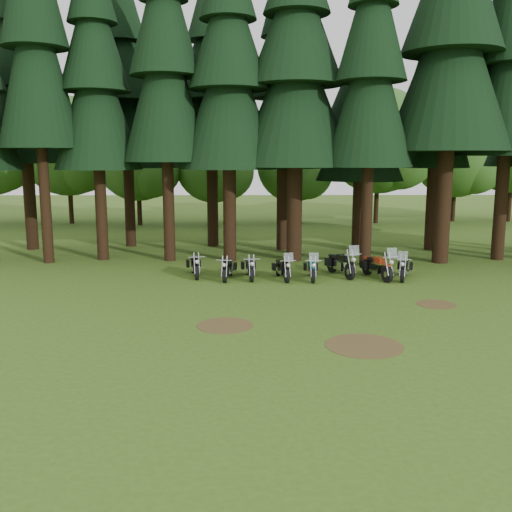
{
  "coord_description": "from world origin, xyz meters",
  "views": [
    {
      "loc": [
        -2.24,
        -19.3,
        5.24
      ],
      "look_at": [
        -1.93,
        5.0,
        1.0
      ],
      "focal_mm": 40.0,
      "sensor_mm": 36.0,
      "label": 1
    }
  ],
  "objects_px": {
    "motorcycle_1": "(228,269)",
    "motorcycle_7": "(404,268)",
    "motorcycle_0": "(195,266)",
    "motorcycle_2": "(250,268)",
    "motorcycle_4": "(312,269)",
    "motorcycle_5": "(341,265)",
    "motorcycle_3": "(283,269)",
    "motorcycle_6": "(377,267)"
  },
  "relations": [
    {
      "from": "motorcycle_4",
      "to": "motorcycle_6",
      "type": "bearing_deg",
      "value": 4.09
    },
    {
      "from": "motorcycle_3",
      "to": "motorcycle_4",
      "type": "distance_m",
      "value": 1.26
    },
    {
      "from": "motorcycle_4",
      "to": "motorcycle_5",
      "type": "xyz_separation_m",
      "value": [
        1.37,
        0.68,
        0.07
      ]
    },
    {
      "from": "motorcycle_3",
      "to": "motorcycle_6",
      "type": "relative_size",
      "value": 0.88
    },
    {
      "from": "motorcycle_3",
      "to": "motorcycle_5",
      "type": "xyz_separation_m",
      "value": [
        2.63,
        0.65,
        0.08
      ]
    },
    {
      "from": "motorcycle_0",
      "to": "motorcycle_2",
      "type": "xyz_separation_m",
      "value": [
        2.43,
        -0.46,
        -0.01
      ]
    },
    {
      "from": "motorcycle_3",
      "to": "motorcycle_4",
      "type": "relative_size",
      "value": 0.99
    },
    {
      "from": "motorcycle_5",
      "to": "motorcycle_4",
      "type": "bearing_deg",
      "value": -171.96
    },
    {
      "from": "motorcycle_2",
      "to": "motorcycle_7",
      "type": "bearing_deg",
      "value": -7.89
    },
    {
      "from": "motorcycle_2",
      "to": "motorcycle_7",
      "type": "xyz_separation_m",
      "value": [
        6.7,
        -0.23,
        0.02
      ]
    },
    {
      "from": "motorcycle_4",
      "to": "motorcycle_7",
      "type": "bearing_deg",
      "value": 2.39
    },
    {
      "from": "motorcycle_2",
      "to": "motorcycle_6",
      "type": "distance_m",
      "value": 5.55
    },
    {
      "from": "motorcycle_4",
      "to": "motorcycle_5",
      "type": "height_order",
      "value": "motorcycle_5"
    },
    {
      "from": "motorcycle_1",
      "to": "motorcycle_4",
      "type": "relative_size",
      "value": 0.99
    },
    {
      "from": "motorcycle_2",
      "to": "motorcycle_4",
      "type": "height_order",
      "value": "motorcycle_4"
    },
    {
      "from": "motorcycle_4",
      "to": "motorcycle_7",
      "type": "distance_m",
      "value": 4.02
    },
    {
      "from": "motorcycle_0",
      "to": "motorcycle_6",
      "type": "relative_size",
      "value": 0.9
    },
    {
      "from": "motorcycle_6",
      "to": "motorcycle_7",
      "type": "distance_m",
      "value": 1.16
    },
    {
      "from": "motorcycle_1",
      "to": "motorcycle_5",
      "type": "xyz_separation_m",
      "value": [
        5.01,
        0.54,
        0.08
      ]
    },
    {
      "from": "motorcycle_4",
      "to": "motorcycle_3",
      "type": "bearing_deg",
      "value": -179.67
    },
    {
      "from": "motorcycle_4",
      "to": "motorcycle_7",
      "type": "relative_size",
      "value": 0.99
    },
    {
      "from": "motorcycle_4",
      "to": "motorcycle_6",
      "type": "height_order",
      "value": "motorcycle_6"
    },
    {
      "from": "motorcycle_0",
      "to": "motorcycle_7",
      "type": "distance_m",
      "value": 9.16
    },
    {
      "from": "motorcycle_4",
      "to": "motorcycle_7",
      "type": "height_order",
      "value": "motorcycle_7"
    },
    {
      "from": "motorcycle_2",
      "to": "motorcycle_4",
      "type": "bearing_deg",
      "value": -11.85
    },
    {
      "from": "motorcycle_0",
      "to": "motorcycle_5",
      "type": "relative_size",
      "value": 0.89
    },
    {
      "from": "motorcycle_6",
      "to": "motorcycle_1",
      "type": "bearing_deg",
      "value": 161.88
    },
    {
      "from": "motorcycle_3",
      "to": "motorcycle_7",
      "type": "xyz_separation_m",
      "value": [
        5.28,
        0.02,
        0.02
      ]
    },
    {
      "from": "motorcycle_2",
      "to": "motorcycle_0",
      "type": "bearing_deg",
      "value": 163.25
    },
    {
      "from": "motorcycle_3",
      "to": "motorcycle_7",
      "type": "bearing_deg",
      "value": -10.53
    },
    {
      "from": "motorcycle_0",
      "to": "motorcycle_6",
      "type": "distance_m",
      "value": 8.0
    },
    {
      "from": "motorcycle_5",
      "to": "motorcycle_1",
      "type": "bearing_deg",
      "value": 167.69
    },
    {
      "from": "motorcycle_0",
      "to": "motorcycle_5",
      "type": "distance_m",
      "value": 6.49
    },
    {
      "from": "motorcycle_3",
      "to": "motorcycle_5",
      "type": "height_order",
      "value": "motorcycle_5"
    },
    {
      "from": "motorcycle_1",
      "to": "motorcycle_5",
      "type": "bearing_deg",
      "value": 12.65
    },
    {
      "from": "motorcycle_2",
      "to": "motorcycle_4",
      "type": "relative_size",
      "value": 1.01
    },
    {
      "from": "motorcycle_5",
      "to": "motorcycle_6",
      "type": "distance_m",
      "value": 1.59
    },
    {
      "from": "motorcycle_0",
      "to": "motorcycle_4",
      "type": "xyz_separation_m",
      "value": [
        5.11,
        -0.74,
        -0.0
      ]
    },
    {
      "from": "motorcycle_0",
      "to": "motorcycle_7",
      "type": "height_order",
      "value": "motorcycle_7"
    },
    {
      "from": "motorcycle_4",
      "to": "motorcycle_7",
      "type": "xyz_separation_m",
      "value": [
        4.02,
        0.05,
        0.02
      ]
    },
    {
      "from": "motorcycle_3",
      "to": "motorcycle_5",
      "type": "bearing_deg",
      "value": 3.2
    },
    {
      "from": "motorcycle_1",
      "to": "motorcycle_7",
      "type": "bearing_deg",
      "value": 5.82
    }
  ]
}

